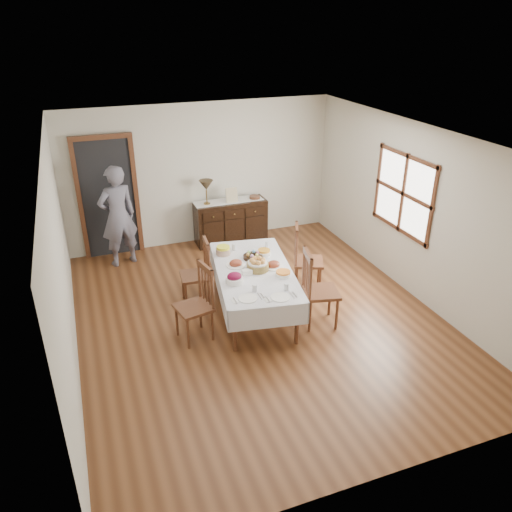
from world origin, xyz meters
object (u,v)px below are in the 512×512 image
object	(u,v)px
chair_left_far	(198,272)
chair_right_near	(317,288)
chair_left_near	(197,302)
person	(117,213)
table_lamp	(206,186)
chair_right_far	(305,258)
sideboard	(231,222)
dining_table	(254,275)

from	to	relation	value
chair_left_far	chair_right_near	size ratio (longest dim) A/B	0.90
chair_right_near	chair_left_near	bearing A→B (deg)	93.90
chair_right_near	person	bearing A→B (deg)	51.77
chair_left_near	chair_left_far	size ratio (longest dim) A/B	1.04
chair_left_far	person	world-z (taller)	person
person	table_lamp	xyz separation A→B (m)	(1.62, 0.23, 0.23)
chair_left_near	chair_right_far	world-z (taller)	chair_right_far
chair_left_far	chair_left_near	bearing A→B (deg)	-10.41
sideboard	person	size ratio (longest dim) A/B	0.72
chair_right_near	sideboard	xyz separation A→B (m)	(-0.25, 3.13, -0.16)
dining_table	chair_right_near	bearing A→B (deg)	-29.25
chair_right_far	person	world-z (taller)	person
chair_left_near	chair_left_far	world-z (taller)	chair_left_near
chair_left_far	chair_right_near	distance (m)	1.80
chair_left_near	chair_right_far	distance (m)	2.03
chair_right_near	dining_table	bearing A→B (deg)	64.10
chair_left_far	sideboard	distance (m)	2.29
chair_right_near	table_lamp	bearing A→B (deg)	25.70
table_lamp	chair_left_far	bearing A→B (deg)	-109.23
chair_left_near	person	world-z (taller)	person
chair_right_far	sideboard	bearing A→B (deg)	37.05
chair_right_far	person	size ratio (longest dim) A/B	0.57
sideboard	person	xyz separation A→B (m)	(-2.07, -0.23, 0.53)
chair_right_far	person	xyz separation A→B (m)	(-2.59, 1.94, 0.40)
sideboard	chair_left_near	bearing A→B (deg)	-115.79
chair_right_far	chair_right_near	bearing A→B (deg)	-172.43
dining_table	chair_right_far	xyz separation A→B (m)	(0.99, 0.38, -0.07)
chair_left_near	chair_right_near	distance (m)	1.66
chair_left_far	person	xyz separation A→B (m)	(-0.93, 1.75, 0.43)
chair_right_near	chair_left_far	bearing A→B (deg)	63.53
person	chair_left_far	bearing A→B (deg)	101.78
dining_table	table_lamp	world-z (taller)	table_lamp
sideboard	table_lamp	distance (m)	0.88
chair_left_far	sideboard	size ratio (longest dim) A/B	0.75
chair_right_near	sideboard	size ratio (longest dim) A/B	0.83
person	table_lamp	world-z (taller)	person
chair_left_far	person	distance (m)	2.03
chair_right_far	table_lamp	world-z (taller)	table_lamp
dining_table	table_lamp	bearing A→B (deg)	99.40
dining_table	chair_right_far	world-z (taller)	chair_right_far
chair_left_far	table_lamp	xyz separation A→B (m)	(0.69, 1.98, 0.65)
chair_left_near	chair_left_far	distance (m)	0.92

